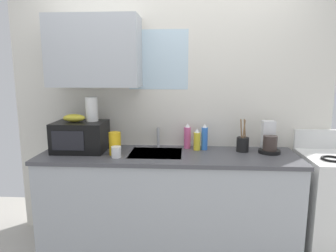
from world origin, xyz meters
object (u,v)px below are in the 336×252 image
object	(u,v)px
microwave	(80,137)
paper_towel_roll	(92,109)
dish_soap_bottle_yellow	(197,140)
cereal_canister	(115,143)
dish_soap_bottle_pink	(187,137)
stove_range	(335,205)
utensil_crock	(243,144)
dish_soap_bottle_blue	(205,138)
coffee_maker	(269,141)
banana_bunch	(74,118)
mug_white	(116,152)

from	to	relation	value
microwave	paper_towel_roll	world-z (taller)	paper_towel_roll
microwave	paper_towel_roll	size ratio (longest dim) A/B	2.09
dish_soap_bottle_yellow	cereal_canister	xyz separation A→B (m)	(-0.72, -0.20, 0.01)
dish_soap_bottle_pink	dish_soap_bottle_yellow	bearing A→B (deg)	-34.78
stove_range	cereal_canister	world-z (taller)	cereal_canister
dish_soap_bottle_yellow	utensil_crock	size ratio (longest dim) A/B	0.67
cereal_canister	dish_soap_bottle_blue	bearing A→B (deg)	15.27
paper_towel_roll	coffee_maker	world-z (taller)	paper_towel_roll
microwave	utensil_crock	bearing A→B (deg)	2.77
dish_soap_bottle_yellow	dish_soap_bottle_blue	distance (m)	0.07
paper_towel_roll	dish_soap_bottle_pink	distance (m)	0.92
dish_soap_bottle_yellow	paper_towel_roll	bearing A→B (deg)	-176.92
paper_towel_roll	cereal_canister	xyz separation A→B (m)	(0.24, -0.15, -0.28)
coffee_maker	utensil_crock	xyz separation A→B (m)	(-0.23, 0.01, -0.03)
stove_range	cereal_canister	size ratio (longest dim) A/B	5.45
dish_soap_bottle_pink	dish_soap_bottle_yellow	distance (m)	0.11
banana_bunch	dish_soap_bottle_yellow	bearing A→B (deg)	5.23
dish_soap_bottle_yellow	cereal_canister	bearing A→B (deg)	-164.36
coffee_maker	dish_soap_bottle_pink	bearing A→B (deg)	171.80
cereal_canister	dish_soap_bottle_pink	bearing A→B (deg)	22.67
microwave	banana_bunch	distance (m)	0.18
banana_bunch	coffee_maker	world-z (taller)	banana_bunch
stove_range	dish_soap_bottle_blue	xyz separation A→B (m)	(-1.15, 0.16, 0.56)
paper_towel_roll	stove_range	bearing A→B (deg)	-2.53
paper_towel_roll	utensil_crock	xyz separation A→B (m)	(1.37, 0.02, -0.31)
coffee_maker	dish_soap_bottle_pink	size ratio (longest dim) A/B	1.18
dish_soap_bottle_pink	utensil_crock	bearing A→B (deg)	-10.61
dish_soap_bottle_blue	banana_bunch	bearing A→B (deg)	-174.40
paper_towel_roll	dish_soap_bottle_pink	bearing A→B (deg)	7.43
stove_range	utensil_crock	distance (m)	0.97
mug_white	banana_bunch	bearing A→B (deg)	155.71
dish_soap_bottle_pink	cereal_canister	distance (m)	0.68
dish_soap_bottle_blue	cereal_canister	distance (m)	0.82
coffee_maker	utensil_crock	world-z (taller)	utensil_crock
dish_soap_bottle_blue	mug_white	world-z (taller)	dish_soap_bottle_blue
utensil_crock	banana_bunch	bearing A→B (deg)	-177.38
banana_bunch	mug_white	xyz separation A→B (m)	(0.42, -0.19, -0.26)
stove_range	microwave	world-z (taller)	microwave
coffee_maker	dish_soap_bottle_yellow	distance (m)	0.64
banana_bunch	dish_soap_bottle_yellow	world-z (taller)	banana_bunch
banana_bunch	paper_towel_roll	size ratio (longest dim) A/B	0.91
dish_soap_bottle_blue	mug_white	bearing A→B (deg)	-158.06
banana_bunch	dish_soap_bottle_pink	xyz separation A→B (m)	(1.02, 0.16, -0.19)
dish_soap_bottle_yellow	stove_range	bearing A→B (deg)	-6.92
dish_soap_bottle_yellow	mug_white	xyz separation A→B (m)	(-0.69, -0.29, -0.05)
cereal_canister	coffee_maker	bearing A→B (deg)	6.63
dish_soap_bottle_blue	mug_white	distance (m)	0.82
microwave	dish_soap_bottle_blue	xyz separation A→B (m)	(1.13, 0.12, -0.02)
paper_towel_roll	cereal_canister	size ratio (longest dim) A/B	1.11
stove_range	banana_bunch	bearing A→B (deg)	178.86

